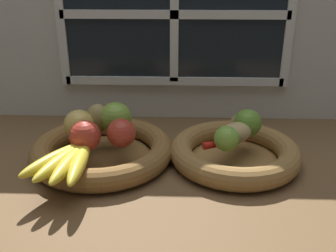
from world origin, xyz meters
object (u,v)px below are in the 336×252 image
fruit_bowl_left (102,151)px  apple_golden_left (79,125)px  lime_far (247,123)px  banana_bunch_front (68,160)px  apple_green_back (116,118)px  apple_red_right (121,133)px  potato_back (242,125)px  potato_large (236,134)px  pear_brown (98,118)px  fruit_bowl_right (235,153)px  lime_near (227,139)px  chili_pepper (228,143)px  apple_red_front (85,136)px

fruit_bowl_left → apple_golden_left: (-5.29, 1.14, 6.38)cm
lime_far → banana_bunch_front: bearing=-156.9°
lime_far → fruit_bowl_left: bearing=-173.4°
fruit_bowl_left → apple_green_back: apple_green_back is taller
apple_golden_left → apple_red_right: size_ratio=1.07×
potato_back → potato_large: bearing=-114.4°
potato_large → lime_far: (3.13, 4.02, 1.03)cm
pear_brown → lime_far: bearing=-1.5°
apple_green_back → apple_golden_left: bearing=-156.7°
apple_green_back → pear_brown: (-4.53, 0.31, -0.30)cm
fruit_bowl_right → banana_bunch_front: bearing=-160.6°
banana_bunch_front → fruit_bowl_right: bearing=19.4°
fruit_bowl_left → fruit_bowl_right: 31.58cm
potato_back → lime_far: lime_far is taller
apple_green_back → apple_red_right: 7.93cm
potato_large → banana_bunch_front: bearing=-160.6°
apple_green_back → lime_near: 27.43cm
banana_bunch_front → pear_brown: bearing=81.4°
fruit_bowl_right → potato_back: size_ratio=4.04×
apple_golden_left → apple_red_right: apple_golden_left is taller
banana_bunch_front → lime_near: lime_near is taller
pear_brown → banana_bunch_front: pear_brown is taller
fruit_bowl_right → potato_large: (0.00, -0.00, 5.18)cm
fruit_bowl_right → potato_large: potato_large is taller
chili_pepper → banana_bunch_front: bearing=178.7°
banana_bunch_front → potato_back: 41.66cm
apple_golden_left → apple_red_front: size_ratio=1.01×
fruit_bowl_right → apple_green_back: size_ratio=3.92×
fruit_bowl_right → chili_pepper: chili_pepper is taller
chili_pepper → apple_red_front: bearing=166.9°
lime_near → lime_far: lime_far is taller
potato_large → potato_back: size_ratio=1.08×
pear_brown → potato_large: 33.60cm
apple_golden_left → banana_bunch_front: apple_golden_left is taller
potato_large → chili_pepper: (-1.92, -1.97, -1.42)cm
pear_brown → apple_red_right: bearing=-48.2°
apple_green_back → banana_bunch_front: size_ratio=0.40×
pear_brown → chili_pepper: (31.28, -6.95, -2.71)cm
apple_red_front → potato_large: bearing=8.7°
apple_golden_left → apple_red_right: bearing=-20.5°
pear_brown → lime_far: size_ratio=1.08×
pear_brown → potato_large: pear_brown is taller
fruit_bowl_right → banana_bunch_front: (-35.86, -12.62, 4.34)cm
apple_golden_left → potato_large: apple_golden_left is taller
apple_golden_left → pear_brown: size_ratio=0.98×
pear_brown → potato_back: pear_brown is taller
apple_red_right → pear_brown: 10.49cm
lime_far → chili_pepper: (-5.04, -5.99, -2.45)cm
fruit_bowl_left → chili_pepper: 29.96cm
fruit_bowl_left → pear_brown: 8.33cm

